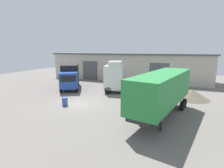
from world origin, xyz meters
TOP-DOWN VIEW (x-y plane):
  - ground_plane at (0.00, 0.00)m, footprint 60.00×60.00m
  - warehouse_building at (0.00, 17.47)m, footprint 30.01×7.45m
  - tractor_unit_white at (1.89, 6.38)m, footprint 6.45×3.79m
  - container_trailer_green at (8.63, -0.66)m, footprint 4.35×9.72m
  - box_truck_blue at (-5.55, 6.19)m, footprint 5.43×6.82m
  - gravel_pile at (11.30, 6.57)m, footprint 4.02×4.02m
  - oil_drum at (-1.08, -1.12)m, footprint 0.58×0.58m

SIDE VIEW (x-z plane):
  - ground_plane at x=0.00m, z-range 0.00..0.00m
  - oil_drum at x=-1.08m, z-range 0.00..0.88m
  - gravel_pile at x=11.30m, z-range 0.00..1.18m
  - box_truck_blue at x=-5.55m, z-range 0.18..3.73m
  - tractor_unit_white at x=1.89m, z-range -0.12..4.12m
  - container_trailer_green at x=8.63m, z-range 0.55..4.42m
  - warehouse_building at x=0.00m, z-range 0.01..5.09m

